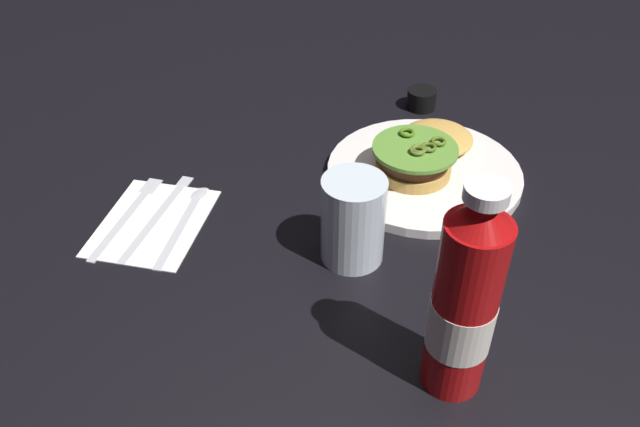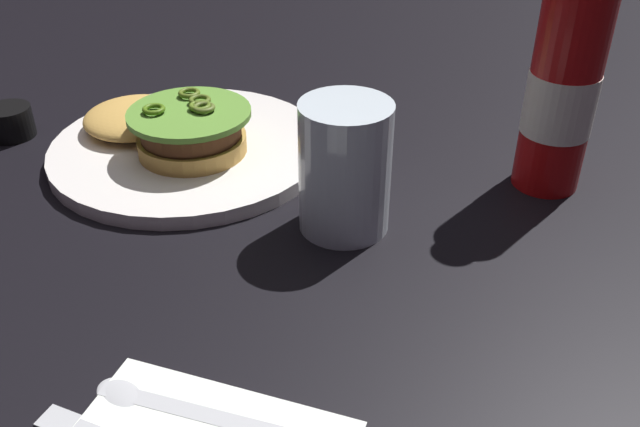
{
  "view_description": "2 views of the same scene",
  "coord_description": "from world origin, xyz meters",
  "px_view_note": "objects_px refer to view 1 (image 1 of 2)",
  "views": [
    {
      "loc": [
        -0.71,
        -0.35,
        0.57
      ],
      "look_at": [
        -0.15,
        -0.06,
        0.06
      ],
      "focal_mm": 36.26,
      "sensor_mm": 36.0,
      "label": 1
    },
    {
      "loc": [
        -0.42,
        0.34,
        0.35
      ],
      "look_at": [
        -0.16,
        -0.04,
        0.05
      ],
      "focal_mm": 38.55,
      "sensor_mm": 36.0,
      "label": 2
    }
  ],
  "objects_px": {
    "water_glass": "(353,220)",
    "condiment_cup": "(421,99)",
    "napkin": "(153,222)",
    "dinner_plate": "(424,173)",
    "burger_sandwich": "(423,151)",
    "butter_knife": "(161,209)",
    "fork_utensil": "(131,208)",
    "spoon_utensil": "(188,212)",
    "ketchup_bottle": "(464,304)"
  },
  "relations": [
    {
      "from": "water_glass",
      "to": "butter_knife",
      "type": "height_order",
      "value": "water_glass"
    },
    {
      "from": "water_glass",
      "to": "napkin",
      "type": "height_order",
      "value": "water_glass"
    },
    {
      "from": "burger_sandwich",
      "to": "condiment_cup",
      "type": "xyz_separation_m",
      "value": [
        0.18,
        0.07,
        -0.02
      ]
    },
    {
      "from": "condiment_cup",
      "to": "napkin",
      "type": "xyz_separation_m",
      "value": [
        -0.47,
        0.21,
        -0.02
      ]
    },
    {
      "from": "dinner_plate",
      "to": "butter_knife",
      "type": "distance_m",
      "value": 0.39
    },
    {
      "from": "condiment_cup",
      "to": "butter_knife",
      "type": "height_order",
      "value": "condiment_cup"
    },
    {
      "from": "water_glass",
      "to": "condiment_cup",
      "type": "bearing_deg",
      "value": 8.32
    },
    {
      "from": "dinner_plate",
      "to": "condiment_cup",
      "type": "bearing_deg",
      "value": 22.09
    },
    {
      "from": "ketchup_bottle",
      "to": "spoon_utensil",
      "type": "height_order",
      "value": "ketchup_bottle"
    },
    {
      "from": "dinner_plate",
      "to": "burger_sandwich",
      "type": "relative_size",
      "value": 1.4
    },
    {
      "from": "condiment_cup",
      "to": "spoon_utensil",
      "type": "relative_size",
      "value": 0.29
    },
    {
      "from": "dinner_plate",
      "to": "water_glass",
      "type": "xyz_separation_m",
      "value": [
        -0.21,
        0.02,
        0.05
      ]
    },
    {
      "from": "burger_sandwich",
      "to": "fork_utensil",
      "type": "bearing_deg",
      "value": 131.21
    },
    {
      "from": "water_glass",
      "to": "spoon_utensil",
      "type": "relative_size",
      "value": 0.67
    },
    {
      "from": "condiment_cup",
      "to": "fork_utensil",
      "type": "xyz_separation_m",
      "value": [
        -0.47,
        0.26,
        -0.01
      ]
    },
    {
      "from": "water_glass",
      "to": "fork_utensil",
      "type": "bearing_deg",
      "value": 100.99
    },
    {
      "from": "condiment_cup",
      "to": "fork_utensil",
      "type": "relative_size",
      "value": 0.27
    },
    {
      "from": "burger_sandwich",
      "to": "water_glass",
      "type": "relative_size",
      "value": 1.75
    },
    {
      "from": "fork_utensil",
      "to": "ketchup_bottle",
      "type": "bearing_deg",
      "value": -97.41
    },
    {
      "from": "condiment_cup",
      "to": "napkin",
      "type": "height_order",
      "value": "condiment_cup"
    },
    {
      "from": "burger_sandwich",
      "to": "condiment_cup",
      "type": "bearing_deg",
      "value": 21.02
    },
    {
      "from": "burger_sandwich",
      "to": "ketchup_bottle",
      "type": "bearing_deg",
      "value": -154.61
    },
    {
      "from": "water_glass",
      "to": "spoon_utensil",
      "type": "height_order",
      "value": "water_glass"
    },
    {
      "from": "napkin",
      "to": "ketchup_bottle",
      "type": "bearing_deg",
      "value": -97.2
    },
    {
      "from": "condiment_cup",
      "to": "butter_knife",
      "type": "distance_m",
      "value": 0.5
    },
    {
      "from": "ketchup_bottle",
      "to": "condiment_cup",
      "type": "height_order",
      "value": "ketchup_bottle"
    },
    {
      "from": "water_glass",
      "to": "ketchup_bottle",
      "type": "bearing_deg",
      "value": -125.4
    },
    {
      "from": "ketchup_bottle",
      "to": "napkin",
      "type": "bearing_deg",
      "value": 82.8
    },
    {
      "from": "napkin",
      "to": "butter_knife",
      "type": "xyz_separation_m",
      "value": [
        0.03,
        0.01,
        0.0
      ]
    },
    {
      "from": "burger_sandwich",
      "to": "ketchup_bottle",
      "type": "height_order",
      "value": "ketchup_bottle"
    },
    {
      "from": "burger_sandwich",
      "to": "butter_knife",
      "type": "distance_m",
      "value": 0.39
    },
    {
      "from": "ketchup_bottle",
      "to": "butter_knife",
      "type": "bearing_deg",
      "value": 79.78
    },
    {
      "from": "condiment_cup",
      "to": "fork_utensil",
      "type": "height_order",
      "value": "condiment_cup"
    },
    {
      "from": "burger_sandwich",
      "to": "napkin",
      "type": "relative_size",
      "value": 1.19
    },
    {
      "from": "water_glass",
      "to": "fork_utensil",
      "type": "height_order",
      "value": "water_glass"
    },
    {
      "from": "water_glass",
      "to": "condiment_cup",
      "type": "relative_size",
      "value": 2.33
    },
    {
      "from": "dinner_plate",
      "to": "napkin",
      "type": "distance_m",
      "value": 0.4
    },
    {
      "from": "spoon_utensil",
      "to": "fork_utensil",
      "type": "distance_m",
      "value": 0.08
    },
    {
      "from": "ketchup_bottle",
      "to": "spoon_utensil",
      "type": "xyz_separation_m",
      "value": [
        0.1,
        0.42,
        -0.11
      ]
    },
    {
      "from": "napkin",
      "to": "spoon_utensil",
      "type": "distance_m",
      "value": 0.05
    },
    {
      "from": "ketchup_bottle",
      "to": "dinner_plate",
      "type": "bearing_deg",
      "value": 24.99
    },
    {
      "from": "dinner_plate",
      "to": "water_glass",
      "type": "relative_size",
      "value": 2.45
    },
    {
      "from": "water_glass",
      "to": "fork_utensil",
      "type": "relative_size",
      "value": 0.63
    },
    {
      "from": "dinner_plate",
      "to": "butter_knife",
      "type": "bearing_deg",
      "value": 130.46
    },
    {
      "from": "ketchup_bottle",
      "to": "water_glass",
      "type": "distance_m",
      "value": 0.22
    },
    {
      "from": "water_glass",
      "to": "napkin",
      "type": "bearing_deg",
      "value": 104.18
    },
    {
      "from": "dinner_plate",
      "to": "spoon_utensil",
      "type": "height_order",
      "value": "dinner_plate"
    },
    {
      "from": "burger_sandwich",
      "to": "napkin",
      "type": "bearing_deg",
      "value": 136.08
    },
    {
      "from": "burger_sandwich",
      "to": "butter_knife",
      "type": "bearing_deg",
      "value": 133.01
    },
    {
      "from": "water_glass",
      "to": "dinner_plate",
      "type": "bearing_deg",
      "value": -5.5
    }
  ]
}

